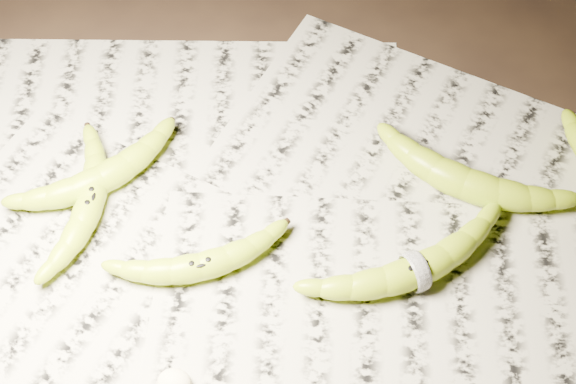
% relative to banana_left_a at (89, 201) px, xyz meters
% --- Properties ---
extents(ground, '(3.00, 3.00, 0.00)m').
position_rel_banana_left_a_xyz_m(ground, '(0.21, -0.00, -0.02)').
color(ground, black).
rests_on(ground, ground).
extents(newspaper_patch, '(0.90, 0.70, 0.01)m').
position_rel_banana_left_a_xyz_m(newspaper_patch, '(0.22, -0.02, -0.02)').
color(newspaper_patch, '#ABA892').
rests_on(newspaper_patch, ground).
extents(banana_left_a, '(0.07, 0.19, 0.03)m').
position_rel_banana_left_a_xyz_m(banana_left_a, '(0.00, 0.00, 0.00)').
color(banana_left_a, '#A4B917').
rests_on(banana_left_a, newspaper_patch).
extents(banana_left_b, '(0.17, 0.17, 0.04)m').
position_rel_banana_left_a_xyz_m(banana_left_b, '(0.00, 0.03, 0.00)').
color(banana_left_b, '#A4B917').
rests_on(banana_left_b, newspaper_patch).
extents(banana_center, '(0.18, 0.12, 0.03)m').
position_rel_banana_left_a_xyz_m(banana_center, '(0.14, -0.05, -0.00)').
color(banana_center, '#A4B917').
rests_on(banana_center, newspaper_patch).
extents(banana_taped, '(0.21, 0.17, 0.04)m').
position_rel_banana_left_a_xyz_m(banana_taped, '(0.37, -0.01, 0.00)').
color(banana_taped, '#A4B917').
rests_on(banana_taped, newspaper_patch).
extents(banana_upper_a, '(0.21, 0.11, 0.04)m').
position_rel_banana_left_a_xyz_m(banana_upper_a, '(0.41, 0.11, 0.00)').
color(banana_upper_a, '#A4B917').
rests_on(banana_upper_a, newspaper_patch).
extents(measuring_tape, '(0.03, 0.04, 0.05)m').
position_rel_banana_left_a_xyz_m(measuring_tape, '(0.37, -0.01, 0.00)').
color(measuring_tape, white).
rests_on(measuring_tape, newspaper_patch).
extents(flesh_chunk_a, '(0.03, 0.03, 0.02)m').
position_rel_banana_left_a_xyz_m(flesh_chunk_a, '(0.15, -0.18, -0.01)').
color(flesh_chunk_a, beige).
rests_on(flesh_chunk_a, newspaper_patch).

